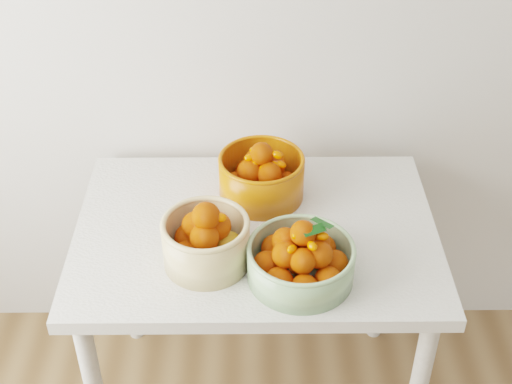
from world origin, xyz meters
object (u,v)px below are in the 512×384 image
bowl_green (301,259)px  bowl_orange (261,176)px  bowl_cream (206,240)px  table (256,254)px

bowl_green → bowl_orange: 0.36m
bowl_cream → bowl_green: (0.24, -0.06, -0.01)m
table → bowl_orange: bearing=83.5°
bowl_cream → bowl_green: bearing=-14.0°
bowl_orange → bowl_cream: bearing=-116.9°
bowl_cream → bowl_green: bowl_cream is taller
bowl_green → table: bearing=119.6°
table → bowl_green: size_ratio=3.42×
bowl_orange → bowl_green: bearing=-74.9°
table → bowl_cream: (-0.13, -0.14, 0.17)m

